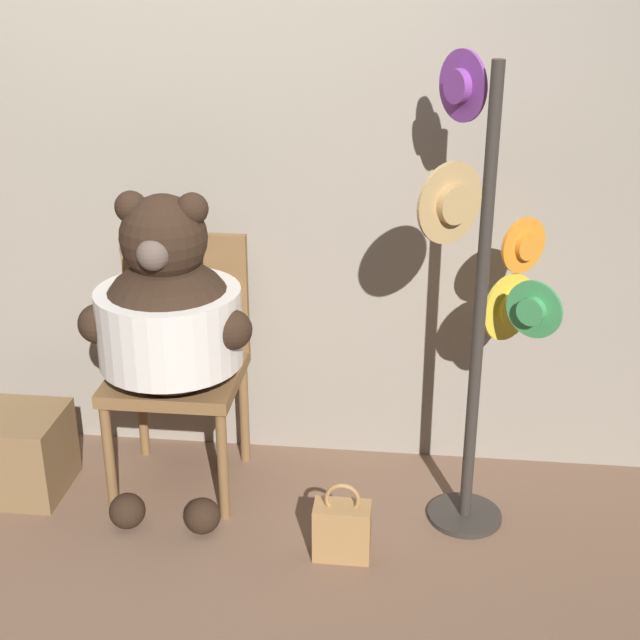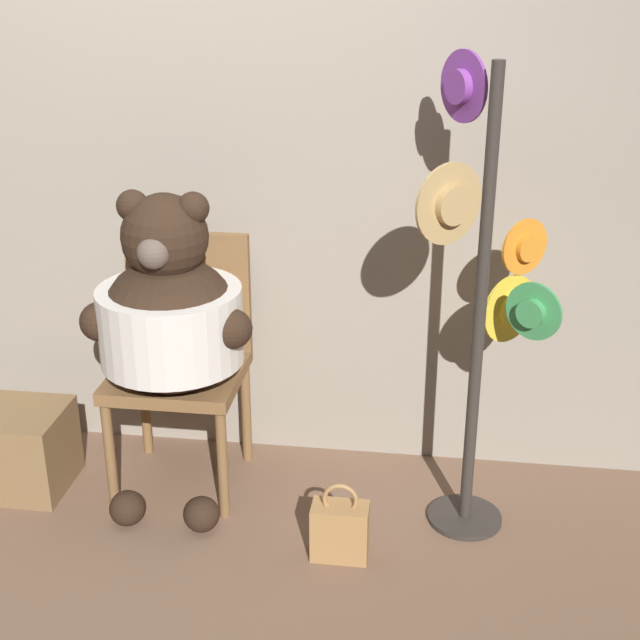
% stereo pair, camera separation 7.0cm
% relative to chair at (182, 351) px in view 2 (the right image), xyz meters
% --- Properties ---
extents(ground_plane, '(14.00, 14.00, 0.00)m').
position_rel_chair_xyz_m(ground_plane, '(0.07, -0.28, -0.55)').
color(ground_plane, brown).
extents(wall_back, '(8.00, 0.10, 2.75)m').
position_rel_chair_xyz_m(wall_back, '(0.07, 0.30, 0.83)').
color(wall_back, gray).
rests_on(wall_back, ground_plane).
extents(chair, '(0.50, 0.48, 0.99)m').
position_rel_chair_xyz_m(chair, '(0.00, 0.00, 0.00)').
color(chair, brown).
rests_on(chair, ground_plane).
extents(teddy_bear, '(0.64, 0.57, 1.23)m').
position_rel_chair_xyz_m(teddy_bear, '(0.01, -0.16, 0.21)').
color(teddy_bear, black).
rests_on(teddy_bear, ground_plane).
extents(hat_display_rack, '(0.49, 0.44, 1.71)m').
position_rel_chair_xyz_m(hat_display_rack, '(1.13, -0.18, 0.38)').
color(hat_display_rack, '#332D28').
rests_on(hat_display_rack, ground_plane).
extents(handbag_on_ground, '(0.20, 0.11, 0.30)m').
position_rel_chair_xyz_m(handbag_on_ground, '(0.68, -0.47, -0.44)').
color(handbag_on_ground, '#A87A47').
rests_on(handbag_on_ground, ground_plane).
extents(wooden_crate, '(0.34, 0.34, 0.34)m').
position_rel_chair_xyz_m(wooden_crate, '(-0.62, -0.19, -0.38)').
color(wooden_crate, brown).
rests_on(wooden_crate, ground_plane).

